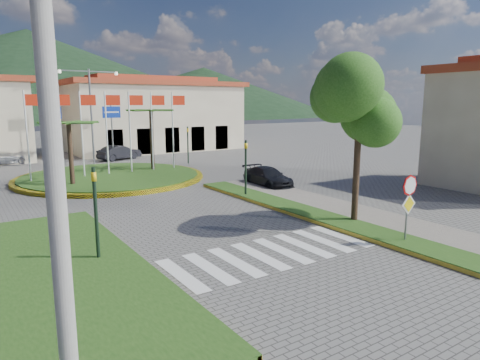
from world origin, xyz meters
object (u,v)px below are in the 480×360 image
deciduous_tree (360,104)px  car_dark_b (119,153)px  utility_pole (52,149)px  car_side_right (268,177)px  stop_sign (409,198)px  roundabout_island (111,176)px  white_van (5,158)px

deciduous_tree → car_dark_b: (-1.72, 26.71, -4.51)m
utility_pole → car_side_right: (15.00, 13.88, -3.90)m
stop_sign → deciduous_tree: 4.59m
roundabout_island → utility_pole: bearing=-108.8°
deciduous_tree → utility_pole: 13.94m
utility_pole → roundabout_island: bearing=71.2°
roundabout_island → utility_pole: (-7.50, -22.00, 4.32)m
white_van → car_dark_b: (9.21, -2.45, 0.13)m
stop_sign → car_dark_b: stop_sign is taller
utility_pole → car_dark_b: size_ratio=2.22×
car_dark_b → car_side_right: car_dark_b is taller
stop_sign → car_side_right: bearing=77.7°
car_dark_b → car_side_right: 18.21m
deciduous_tree → car_side_right: deciduous_tree is taller
deciduous_tree → utility_pole: bearing=-159.0°
roundabout_island → white_van: (-5.43, 12.16, 0.37)m
stop_sign → utility_pole: 12.84m
roundabout_island → car_side_right: (7.50, -8.12, 0.42)m
car_dark_b → stop_sign: bearing=164.0°
car_dark_b → car_side_right: bearing=173.7°
car_dark_b → white_van: bearing=57.0°
stop_sign → deciduous_tree: deciduous_tree is taller
roundabout_island → stop_sign: bearing=-76.3°
deciduous_tree → car_dark_b: bearing=93.7°
roundabout_island → car_side_right: size_ratio=3.08×
car_dark_b → deciduous_tree: bearing=165.6°
white_van → stop_sign: bearing=-171.8°
stop_sign → car_side_right: (2.60, 11.92, -1.19)m
utility_pole → car_dark_b: bearing=70.4°
roundabout_island → utility_pole: 23.64m
deciduous_tree → white_van: bearing=110.5°
stop_sign → utility_pole: bearing=-171.0°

